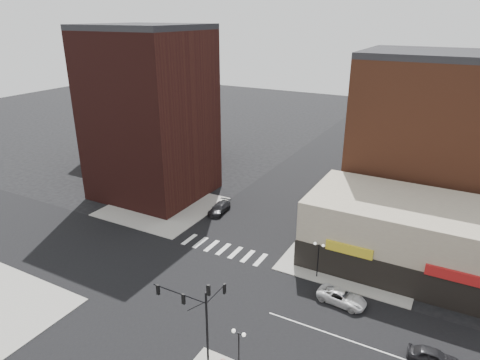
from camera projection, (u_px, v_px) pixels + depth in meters
The scene contains 15 objects.
ground at pixel (185, 284), 45.98m from camera, with size 240.00×240.00×0.00m, color black.
road_ew at pixel (185, 284), 45.97m from camera, with size 200.00×14.00×0.02m, color black.
road_ns at pixel (185, 284), 45.97m from camera, with size 14.00×200.00×0.02m, color black.
sidewalk_nw at pixel (163, 206), 64.29m from camera, with size 15.00×15.00×0.12m, color gray.
sidewalk_ne at pixel (355, 255), 51.32m from camera, with size 15.00×15.00×0.12m, color gray.
building_nw at pixel (150, 117), 65.05m from camera, with size 16.00×15.00×25.00m, color #361411.
building_nw_low at pixel (152, 126), 85.90m from camera, with size 20.00×18.00×12.00m, color #361411.
building_ne_midrise at pixel (425, 142), 57.59m from camera, with size 18.00×15.00×22.00m, color brown.
building_ne_row at pixel (417, 243), 47.64m from camera, with size 24.20×12.20×8.00m.
traffic_signal at pixel (199, 308), 34.54m from camera, with size 5.59×3.09×7.77m.
street_lamp_se_a at pixel (239, 341), 33.32m from camera, with size 1.22×0.32×4.16m.
street_lamp_ne at pixel (319, 251), 45.95m from camera, with size 1.22×0.32×4.16m.
white_suv at pixel (342, 297), 42.71m from camera, with size 2.26×4.90×1.36m, color silver.
dark_sedan_east at pixel (433, 357), 35.27m from camera, with size 1.64×4.08×1.39m, color black.
dark_sedan_north at pixel (219, 208), 62.21m from camera, with size 1.94×4.76×1.38m, color black.
Camera 1 is at (23.80, -31.17, 27.13)m, focal length 32.00 mm.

